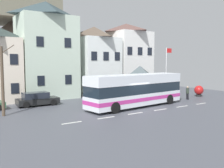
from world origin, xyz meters
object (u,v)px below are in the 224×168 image
(flagpole, at_px, (167,68))
(harbour_buoy, at_px, (199,90))
(transit_bus, at_px, (136,90))
(parked_car_03, at_px, (162,89))
(townhouse_02, at_px, (94,60))
(public_bench, at_px, (123,94))
(hilltop_castle, at_px, (17,45))
(parked_car_01, at_px, (131,91))
(parked_car_00, at_px, (37,99))
(townhouse_03, at_px, (126,58))
(pedestrian_01, at_px, (188,92))
(pedestrian_00, at_px, (152,93))
(pedestrian_02, at_px, (173,92))
(townhouse_01, at_px, (47,50))
(bare_tree_00, at_px, (2,80))

(flagpole, distance_m, harbour_buoy, 5.04)
(transit_bus, distance_m, parked_car_03, 11.02)
(townhouse_02, xyz_separation_m, public_bench, (1.03, -5.32, -4.17))
(hilltop_castle, xyz_separation_m, parked_car_01, (7.31, -28.47, -7.13))
(hilltop_castle, relative_size, public_bench, 21.89)
(parked_car_00, relative_size, parked_car_01, 0.89)
(townhouse_03, distance_m, flagpole, 8.02)
(pedestrian_01, bearing_deg, hilltop_castle, 108.14)
(pedestrian_00, distance_m, flagpole, 5.14)
(townhouse_03, distance_m, pedestrian_00, 10.97)
(parked_car_00, height_order, parked_car_01, parked_car_00)
(parked_car_03, bearing_deg, pedestrian_00, 33.63)
(parked_car_00, bearing_deg, townhouse_03, 20.28)
(pedestrian_02, xyz_separation_m, public_bench, (-4.00, 4.60, -0.37))
(townhouse_01, height_order, townhouse_02, townhouse_01)
(townhouse_02, height_order, pedestrian_01, townhouse_02)
(pedestrian_02, bearing_deg, bare_tree_00, 175.69)
(hilltop_castle, bearing_deg, townhouse_03, -65.22)
(parked_car_03, height_order, pedestrian_00, pedestrian_00)
(townhouse_01, bearing_deg, parked_car_01, -27.14)
(harbour_buoy, distance_m, bare_tree_00, 23.29)
(parked_car_01, height_order, pedestrian_01, pedestrian_01)
(parked_car_01, bearing_deg, parked_car_03, -10.80)
(harbour_buoy, bearing_deg, townhouse_03, 110.76)
(pedestrian_02, distance_m, harbour_buoy, 4.60)
(parked_car_01, distance_m, flagpole, 5.50)
(parked_car_03, bearing_deg, hilltop_castle, -68.32)
(townhouse_01, xyz_separation_m, parked_car_01, (9.32, -4.77, -5.19))
(public_bench, bearing_deg, parked_car_01, 2.91)
(parked_car_00, distance_m, parked_car_01, 12.10)
(flagpole, bearing_deg, parked_car_03, 57.54)
(pedestrian_01, height_order, flagpole, flagpole)
(pedestrian_00, relative_size, flagpole, 0.24)
(transit_bus, xyz_separation_m, pedestrian_02, (6.67, 1.36, -0.78))
(townhouse_02, height_order, parked_car_03, townhouse_02)
(bare_tree_00, bearing_deg, harbour_buoy, -3.98)
(transit_bus, height_order, parked_car_01, transit_bus)
(parked_car_00, xyz_separation_m, flagpole, (16.03, -2.40, 2.99))
(townhouse_03, xyz_separation_m, harbour_buoy, (3.93, -10.37, -4.31))
(pedestrian_02, relative_size, bare_tree_00, 0.25)
(townhouse_03, height_order, transit_bus, townhouse_03)
(parked_car_03, distance_m, public_bench, 6.67)
(townhouse_03, bearing_deg, pedestrian_01, -86.85)
(flagpole, bearing_deg, townhouse_02, 129.62)
(public_bench, relative_size, bare_tree_00, 0.25)
(townhouse_03, height_order, pedestrian_02, townhouse_03)
(townhouse_01, bearing_deg, pedestrian_02, -38.33)
(flagpole, distance_m, bare_tree_00, 19.86)
(townhouse_01, height_order, parked_car_01, townhouse_01)
(pedestrian_01, height_order, bare_tree_00, bare_tree_00)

